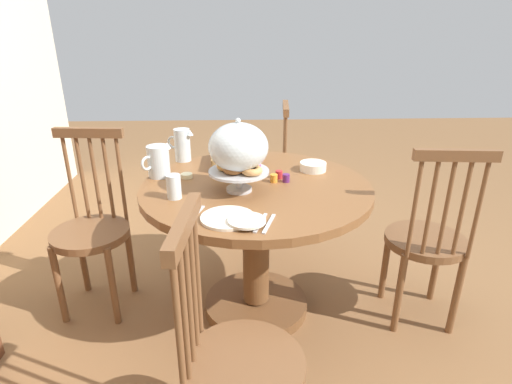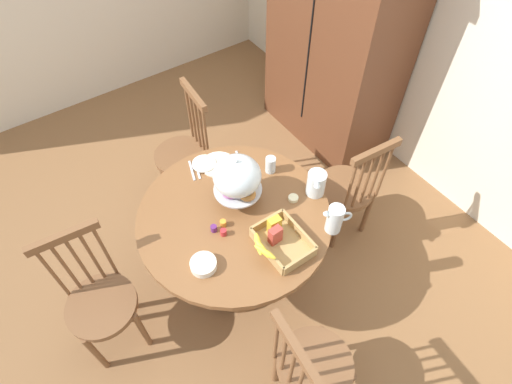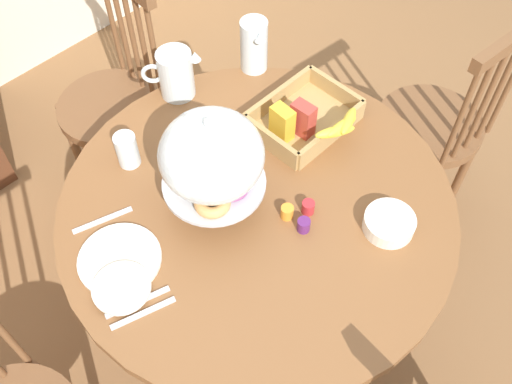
{
  "view_description": "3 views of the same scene",
  "coord_description": "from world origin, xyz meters",
  "px_view_note": "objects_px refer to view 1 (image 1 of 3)",
  "views": [
    {
      "loc": [
        -1.73,
        0.07,
        1.46
      ],
      "look_at": [
        0.03,
        0.0,
        0.74
      ],
      "focal_mm": 28.68,
      "sensor_mm": 36.0,
      "label": 1
    },
    {
      "loc": [
        1.34,
        -0.69,
        2.67
      ],
      "look_at": [
        0.13,
        0.15,
        0.84
      ],
      "focal_mm": 28.95,
      "sensor_mm": 36.0,
      "label": 2
    },
    {
      "loc": [
        -0.55,
        -0.66,
        2.09
      ],
      "look_at": [
        0.13,
        0.0,
        0.79
      ],
      "focal_mm": 41.0,
      "sensor_mm": 36.0,
      "label": 3
    }
  ],
  "objects_px": {
    "windsor_chair_far_side": "(427,243)",
    "cereal_bowl": "(313,166)",
    "pastry_stand_with_dome": "(239,150)",
    "butter_dish": "(187,176)",
    "china_plate_small": "(247,221)",
    "windsor_chair_by_cabinet": "(92,231)",
    "dining_table": "(255,226)",
    "drinking_glass": "(174,187)",
    "china_plate_large": "(228,218)",
    "orange_juice_pitcher": "(159,163)",
    "milk_pitcher": "(182,146)",
    "windsor_chair_facing_door": "(236,365)",
    "cereal_basket": "(238,157)",
    "windsor_chair_near_window": "(265,178)"
  },
  "relations": [
    {
      "from": "windsor_chair_by_cabinet",
      "to": "milk_pitcher",
      "type": "height_order",
      "value": "windsor_chair_by_cabinet"
    },
    {
      "from": "windsor_chair_near_window",
      "to": "orange_juice_pitcher",
      "type": "xyz_separation_m",
      "value": [
        -0.72,
        0.59,
        0.36
      ]
    },
    {
      "from": "china_plate_small",
      "to": "butter_dish",
      "type": "xyz_separation_m",
      "value": [
        0.54,
        0.3,
        -0.01
      ]
    },
    {
      "from": "dining_table",
      "to": "windsor_chair_far_side",
      "type": "distance_m",
      "value": 0.87
    },
    {
      "from": "windsor_chair_facing_door",
      "to": "orange_juice_pitcher",
      "type": "xyz_separation_m",
      "value": [
        0.99,
        0.39,
        0.36
      ]
    },
    {
      "from": "windsor_chair_facing_door",
      "to": "drinking_glass",
      "type": "relative_size",
      "value": 8.86
    },
    {
      "from": "dining_table",
      "to": "china_plate_small",
      "type": "relative_size",
      "value": 7.51
    },
    {
      "from": "windsor_chair_by_cabinet",
      "to": "cereal_bowl",
      "type": "distance_m",
      "value": 1.22
    },
    {
      "from": "cereal_basket",
      "to": "china_plate_small",
      "type": "bearing_deg",
      "value": -177.22
    },
    {
      "from": "windsor_chair_facing_door",
      "to": "cereal_basket",
      "type": "relative_size",
      "value": 3.09
    },
    {
      "from": "orange_juice_pitcher",
      "to": "windsor_chair_by_cabinet",
      "type": "bearing_deg",
      "value": 96.75
    },
    {
      "from": "windsor_chair_far_side",
      "to": "milk_pitcher",
      "type": "height_order",
      "value": "windsor_chair_far_side"
    },
    {
      "from": "windsor_chair_far_side",
      "to": "cereal_bowl",
      "type": "bearing_deg",
      "value": 61.69
    },
    {
      "from": "dining_table",
      "to": "drinking_glass",
      "type": "xyz_separation_m",
      "value": [
        -0.16,
        0.37,
        0.28
      ]
    },
    {
      "from": "orange_juice_pitcher",
      "to": "china_plate_small",
      "type": "height_order",
      "value": "orange_juice_pitcher"
    },
    {
      "from": "china_plate_large",
      "to": "butter_dish",
      "type": "bearing_deg",
      "value": 24.31
    },
    {
      "from": "china_plate_small",
      "to": "drinking_glass",
      "type": "bearing_deg",
      "value": 49.13
    },
    {
      "from": "pastry_stand_with_dome",
      "to": "butter_dish",
      "type": "xyz_separation_m",
      "value": [
        0.19,
        0.27,
        -0.19
      ]
    },
    {
      "from": "windsor_chair_far_side",
      "to": "drinking_glass",
      "type": "xyz_separation_m",
      "value": [
        -0.06,
        1.23,
        0.34
      ]
    },
    {
      "from": "orange_juice_pitcher",
      "to": "china_plate_large",
      "type": "xyz_separation_m",
      "value": [
        -0.52,
        -0.36,
        -0.07
      ]
    },
    {
      "from": "windsor_chair_near_window",
      "to": "butter_dish",
      "type": "height_order",
      "value": "windsor_chair_near_window"
    },
    {
      "from": "cereal_basket",
      "to": "china_plate_large",
      "type": "bearing_deg",
      "value": 176.73
    },
    {
      "from": "windsor_chair_facing_door",
      "to": "cereal_bowl",
      "type": "xyz_separation_m",
      "value": [
        1.05,
        -0.41,
        0.31
      ]
    },
    {
      "from": "windsor_chair_near_window",
      "to": "windsor_chair_far_side",
      "type": "distance_m",
      "value": 1.22
    },
    {
      "from": "pastry_stand_with_dome",
      "to": "windsor_chair_near_window",
      "type": "bearing_deg",
      "value": -10.76
    },
    {
      "from": "windsor_chair_by_cabinet",
      "to": "windsor_chair_near_window",
      "type": "bearing_deg",
      "value": -51.31
    },
    {
      "from": "pastry_stand_with_dome",
      "to": "milk_pitcher",
      "type": "height_order",
      "value": "pastry_stand_with_dome"
    },
    {
      "from": "windsor_chair_far_side",
      "to": "cereal_bowl",
      "type": "xyz_separation_m",
      "value": [
        0.29,
        0.54,
        0.31
      ]
    },
    {
      "from": "windsor_chair_facing_door",
      "to": "cereal_bowl",
      "type": "bearing_deg",
      "value": -21.35
    },
    {
      "from": "drinking_glass",
      "to": "windsor_chair_far_side",
      "type": "bearing_deg",
      "value": -87.34
    },
    {
      "from": "china_plate_small",
      "to": "windsor_chair_by_cabinet",
      "type": "bearing_deg",
      "value": 57.15
    },
    {
      "from": "dining_table",
      "to": "pastry_stand_with_dome",
      "type": "xyz_separation_m",
      "value": [
        -0.08,
        0.08,
        0.43
      ]
    },
    {
      "from": "windsor_chair_far_side",
      "to": "butter_dish",
      "type": "height_order",
      "value": "windsor_chair_far_side"
    },
    {
      "from": "dining_table",
      "to": "pastry_stand_with_dome",
      "type": "height_order",
      "value": "pastry_stand_with_dome"
    },
    {
      "from": "cereal_basket",
      "to": "china_plate_small",
      "type": "height_order",
      "value": "cereal_basket"
    },
    {
      "from": "orange_juice_pitcher",
      "to": "cereal_bowl",
      "type": "xyz_separation_m",
      "value": [
        0.06,
        -0.8,
        -0.05
      ]
    },
    {
      "from": "china_plate_small",
      "to": "cereal_bowl",
      "type": "relative_size",
      "value": 1.07
    },
    {
      "from": "china_plate_large",
      "to": "cereal_bowl",
      "type": "xyz_separation_m",
      "value": [
        0.58,
        -0.44,
        0.02
      ]
    },
    {
      "from": "windsor_chair_facing_door",
      "to": "china_plate_small",
      "type": "relative_size",
      "value": 6.5
    },
    {
      "from": "dining_table",
      "to": "drinking_glass",
      "type": "bearing_deg",
      "value": 113.12
    },
    {
      "from": "windsor_chair_by_cabinet",
      "to": "pastry_stand_with_dome",
      "type": "xyz_separation_m",
      "value": [
        -0.17,
        -0.78,
        0.48
      ]
    },
    {
      "from": "windsor_chair_near_window",
      "to": "cereal_basket",
      "type": "bearing_deg",
      "value": 161.5
    },
    {
      "from": "windsor_chair_facing_door",
      "to": "butter_dish",
      "type": "distance_m",
      "value": 1.04
    },
    {
      "from": "china_plate_large",
      "to": "drinking_glass",
      "type": "xyz_separation_m",
      "value": [
        0.23,
        0.24,
        0.05
      ]
    },
    {
      "from": "cereal_basket",
      "to": "dining_table",
      "type": "bearing_deg",
      "value": -164.36
    },
    {
      "from": "windsor_chair_far_side",
      "to": "windsor_chair_facing_door",
      "type": "bearing_deg",
      "value": 128.52
    },
    {
      "from": "china_plate_large",
      "to": "cereal_bowl",
      "type": "bearing_deg",
      "value": -37.42
    },
    {
      "from": "windsor_chair_far_side",
      "to": "orange_juice_pitcher",
      "type": "bearing_deg",
      "value": 80.13
    },
    {
      "from": "windsor_chair_facing_door",
      "to": "drinking_glass",
      "type": "distance_m",
      "value": 0.83
    },
    {
      "from": "orange_juice_pitcher",
      "to": "milk_pitcher",
      "type": "xyz_separation_m",
      "value": [
        0.26,
        -0.09,
        0.01
      ]
    }
  ]
}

